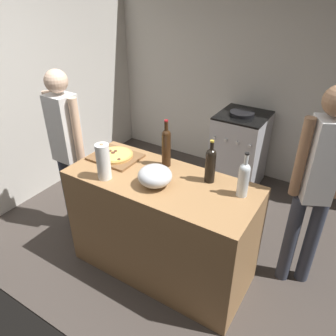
# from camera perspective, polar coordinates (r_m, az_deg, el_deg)

# --- Properties ---
(ground_plane) EXTENTS (4.35, 3.26, 0.02)m
(ground_plane) POSITION_cam_1_polar(r_m,az_deg,el_deg) (3.54, 4.92, -9.59)
(ground_plane) COLOR #3F3833
(kitchen_wall_rear) EXTENTS (4.35, 0.10, 2.60)m
(kitchen_wall_rear) POSITION_cam_1_polar(r_m,az_deg,el_deg) (4.12, 15.06, 15.95)
(kitchen_wall_rear) COLOR beige
(kitchen_wall_rear) RESTS_ON ground_plane
(kitchen_wall_left) EXTENTS (0.10, 3.26, 2.60)m
(kitchen_wall_left) POSITION_cam_1_polar(r_m,az_deg,el_deg) (4.07, -19.85, 15.03)
(kitchen_wall_left) COLOR beige
(kitchen_wall_left) RESTS_ON ground_plane
(counter) EXTENTS (1.49, 0.65, 0.93)m
(counter) POSITION_cam_1_polar(r_m,az_deg,el_deg) (2.75, -1.12, -10.22)
(counter) COLOR #9E7247
(counter) RESTS_ON ground_plane
(cutting_board) EXTENTS (0.40, 0.32, 0.02)m
(cutting_board) POSITION_cam_1_polar(r_m,az_deg,el_deg) (2.80, -9.19, 1.91)
(cutting_board) COLOR brown
(cutting_board) RESTS_ON counter
(pizza) EXTENTS (0.30, 0.30, 0.03)m
(pizza) POSITION_cam_1_polar(r_m,az_deg,el_deg) (2.79, -9.24, 2.29)
(pizza) COLOR tan
(pizza) RESTS_ON cutting_board
(mixing_bowl) EXTENTS (0.25, 0.25, 0.16)m
(mixing_bowl) POSITION_cam_1_polar(r_m,az_deg,el_deg) (2.37, -2.31, -1.40)
(mixing_bowl) COLOR #B2B2B7
(mixing_bowl) RESTS_ON counter
(paper_towel_roll) EXTENTS (0.10, 0.10, 0.29)m
(paper_towel_roll) POSITION_cam_1_polar(r_m,az_deg,el_deg) (2.47, -11.26, 1.09)
(paper_towel_roll) COLOR white
(paper_towel_roll) RESTS_ON counter
(wine_bottle_clear) EXTENTS (0.08, 0.08, 0.34)m
(wine_bottle_clear) POSITION_cam_1_polar(r_m,az_deg,el_deg) (2.28, 13.12, -1.72)
(wine_bottle_clear) COLOR silver
(wine_bottle_clear) RESTS_ON counter
(wine_bottle_green) EXTENTS (0.08, 0.08, 0.34)m
(wine_bottle_green) POSITION_cam_1_polar(r_m,az_deg,el_deg) (2.40, 7.45, 0.74)
(wine_bottle_green) COLOR black
(wine_bottle_green) RESTS_ON counter
(wine_bottle_dark) EXTENTS (0.07, 0.07, 0.39)m
(wine_bottle_dark) POSITION_cam_1_polar(r_m,az_deg,el_deg) (2.58, -0.31, 3.86)
(wine_bottle_dark) COLOR #331E0F
(wine_bottle_dark) RESTS_ON counter
(stove) EXTENTS (0.55, 0.62, 0.95)m
(stove) POSITION_cam_1_polar(r_m,az_deg,el_deg) (4.03, 12.37, 3.15)
(stove) COLOR #B7B7BC
(stove) RESTS_ON ground_plane
(person_in_stripes) EXTENTS (0.40, 0.20, 1.63)m
(person_in_stripes) POSITION_cam_1_polar(r_m,az_deg,el_deg) (3.10, -17.23, 3.76)
(person_in_stripes) COLOR #383D4C
(person_in_stripes) RESTS_ON ground_plane
(person_in_red) EXTENTS (0.34, 0.27, 1.69)m
(person_in_red) POSITION_cam_1_polar(r_m,az_deg,el_deg) (2.59, 24.55, -2.44)
(person_in_red) COLOR #383D4C
(person_in_red) RESTS_ON ground_plane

